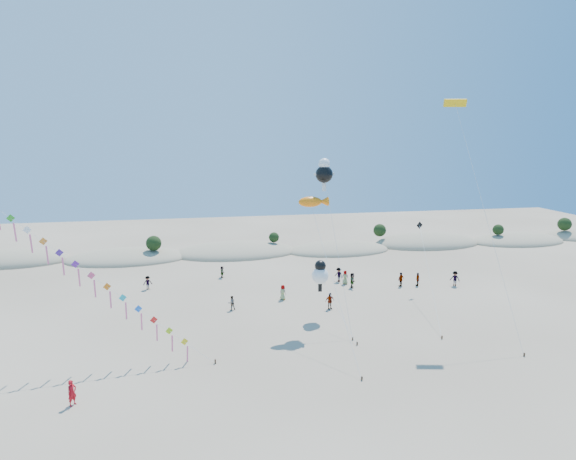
# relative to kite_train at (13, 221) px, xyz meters

# --- Properties ---
(ground) EXTENTS (160.00, 160.00, 0.00)m
(ground) POSITION_rel_kite_train_xyz_m (19.45, -12.16, -11.36)
(ground) COLOR #85725C
(ground) RESTS_ON ground
(dune_ridge) EXTENTS (145.30, 11.49, 5.57)m
(dune_ridge) POSITION_rel_kite_train_xyz_m (20.51, 32.98, -11.25)
(dune_ridge) COLOR gray
(dune_ridge) RESTS_ON ground
(kite_train) EXTENTS (28.15, 6.78, 22.03)m
(kite_train) POSITION_rel_kite_train_xyz_m (0.00, 0.00, 0.00)
(kite_train) COLOR #3F2D1E
(kite_train) RESTS_ON ground
(fish_kite) EXTENTS (2.85, 12.93, 12.17)m
(fish_kite) POSITION_rel_kite_train_xyz_m (24.55, 4.15, 0.27)
(fish_kite) COLOR #3F2D1E
(fish_kite) RESTS_ON ground
(cartoon_kite_low) EXTENTS (2.41, 7.77, 5.87)m
(cartoon_kite_low) POSITION_rel_kite_train_xyz_m (25.39, 4.57, -6.83)
(cartoon_kite_low) COLOR #3F2D1E
(cartoon_kite_low) RESTS_ON ground
(cartoon_kite_high) EXTENTS (2.01, 7.76, 15.66)m
(cartoon_kite_high) POSITION_rel_kite_train_xyz_m (25.93, 5.61, 2.93)
(cartoon_kite_high) COLOR #3F2D1E
(cartoon_kite_high) RESTS_ON ground
(parafoil_kite) EXTENTS (3.15, 10.30, 21.11)m
(parafoil_kite) POSITION_rel_kite_train_xyz_m (37.66, 2.62, 8.84)
(parafoil_kite) COLOR #3F2D1E
(parafoil_kite) RESTS_ON ground
(dark_kite) EXTENTS (4.75, 14.21, 8.05)m
(dark_kite) POSITION_rel_kite_train_xyz_m (37.65, 7.02, -6.19)
(dark_kite) COLOR #3F2D1E
(dark_kite) RESTS_ON ground
(flyer_foreground) EXTENTS (0.74, 0.77, 1.78)m
(flyer_foreground) POSITION_rel_kite_train_xyz_m (5.17, -7.73, -10.47)
(flyer_foreground) COLOR #B60E18
(flyer_foreground) RESTS_ON ground
(beachgoers) EXTENTS (37.42, 14.57, 1.81)m
(beachgoers) POSITION_rel_kite_train_xyz_m (28.61, 13.41, -10.52)
(beachgoers) COLOR slate
(beachgoers) RESTS_ON ground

